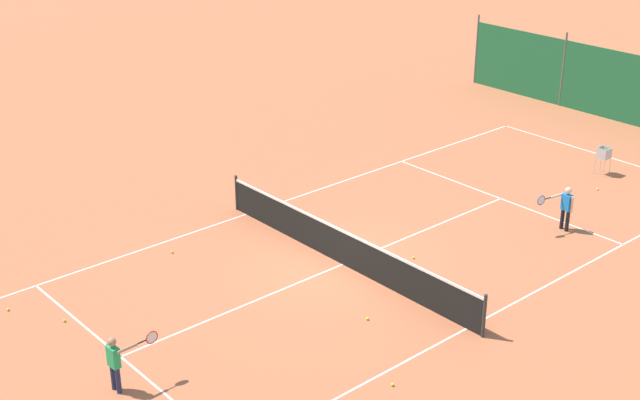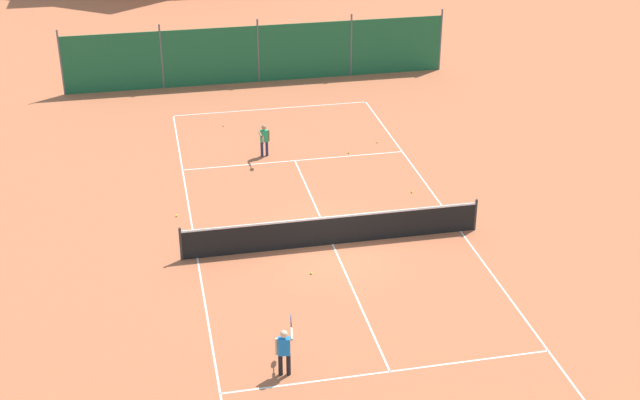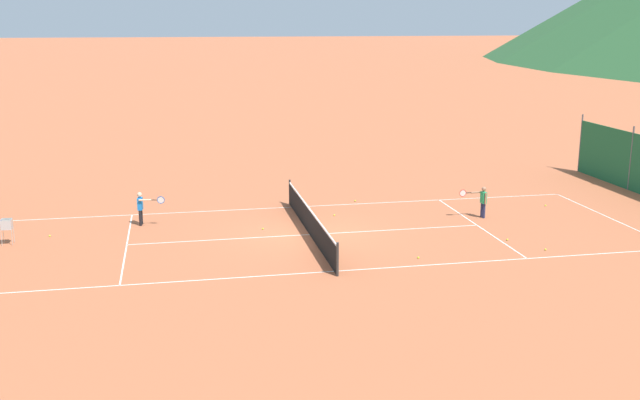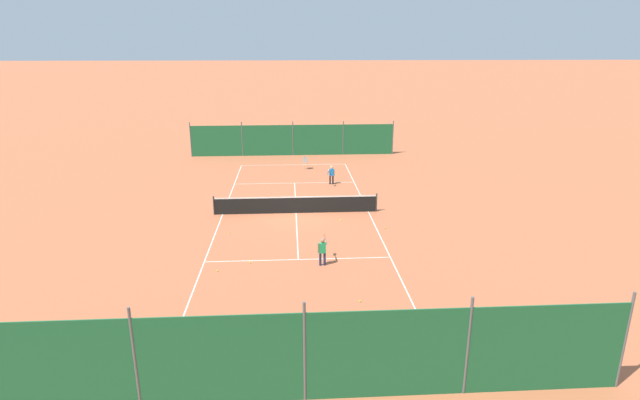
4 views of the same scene
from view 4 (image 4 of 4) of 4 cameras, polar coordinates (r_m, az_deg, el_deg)
name	(u,v)px [view 4 (image 4 of 4)]	position (r m, az deg, el deg)	size (l,w,h in m)	color
ground_plane	(296,213)	(28.11, -2.76, -1.49)	(600.00, 600.00, 0.00)	#B7603D
court_line_markings	(296,213)	(28.11, -2.76, -1.49)	(8.25, 23.85, 0.01)	white
tennis_net	(296,205)	(27.95, -2.77, -0.52)	(9.18, 0.08, 1.06)	#2D2D2D
windscreen_fence_far	(305,357)	(13.54, -1.76, -17.51)	(17.28, 0.08, 2.90)	#1E6038
windscreen_fence_near	(293,140)	(42.82, -3.11, 6.85)	(17.28, 0.08, 2.90)	#1E6038
player_far_baseline	(323,249)	(21.34, 0.29, -5.66)	(0.42, 1.03, 1.23)	#23284C
player_near_service	(331,174)	(33.72, 1.31, 3.03)	(0.55, 1.02, 1.27)	black
tennis_ball_by_net_right	(229,232)	(25.52, -10.35, -3.67)	(0.07, 0.07, 0.07)	#CCE033
tennis_ball_mid_court	(315,173)	(36.92, -0.59, 3.16)	(0.07, 0.07, 0.07)	#CCE033
tennis_ball_far_corner	(312,204)	(29.62, -0.92, -0.42)	(0.07, 0.07, 0.07)	#CCE033
tennis_ball_near_corner	(385,228)	(25.91, 7.44, -3.20)	(0.07, 0.07, 0.07)	#CCE033
tennis_ball_alley_right	(217,271)	(21.44, -11.67, -7.92)	(0.07, 0.07, 0.07)	#CCE033
tennis_ball_service_box	(250,262)	(21.98, -7.98, -7.07)	(0.07, 0.07, 0.07)	#CCE033
tennis_ball_alley_left	(340,220)	(26.89, 2.35, -2.30)	(0.07, 0.07, 0.07)	#CCE033
tennis_ball_by_net_left	(360,301)	(18.76, 4.60, -11.44)	(0.07, 0.07, 0.07)	#CCE033
ball_hopper	(305,161)	(37.97, -1.69, 4.52)	(0.36, 0.36, 0.89)	#B7B7BC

